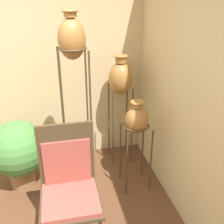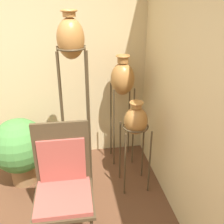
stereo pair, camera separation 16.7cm
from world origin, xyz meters
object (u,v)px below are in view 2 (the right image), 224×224
Objects in this scene: vase_stand_medium at (122,80)px; vase_stand_short at (136,122)px; potted_plant at (20,148)px; vase_stand_tall at (71,46)px; chair at (63,181)px.

vase_stand_medium is 1.34× the size of vase_stand_short.
potted_plant is (-1.29, -0.29, -0.68)m from vase_stand_medium.
vase_stand_short is (0.65, -0.08, -0.84)m from vase_stand_tall.
vase_stand_medium is at bearing 12.74° from potted_plant.
chair is at bearing -142.93° from vase_stand_short.
vase_stand_medium is 1.75× the size of potted_plant.
potted_plant is at bearing 167.84° from vase_stand_short.
vase_stand_tall reaches higher than vase_stand_short.
vase_stand_tall is 1.40m from potted_plant.
vase_stand_tall is 1.75× the size of chair.
vase_stand_medium is 0.66m from vase_stand_short.
vase_stand_medium is at bearing 38.99° from vase_stand_tall.
potted_plant is (-1.33, 0.29, -0.37)m from vase_stand_short.
vase_stand_tall reaches higher than potted_plant.
vase_stand_short is at bearing -12.16° from potted_plant.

